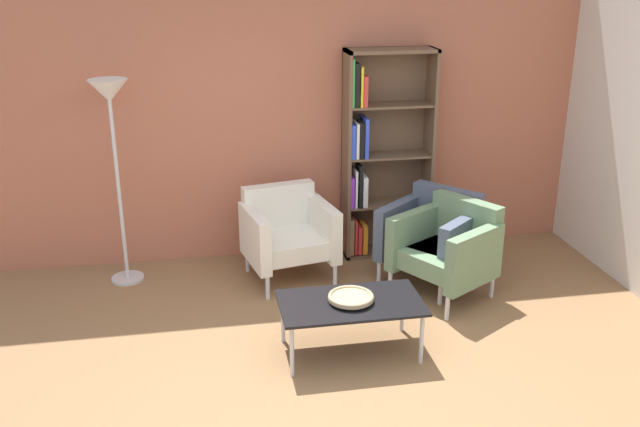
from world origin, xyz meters
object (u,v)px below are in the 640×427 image
coffee_table_low (351,306)px  decorative_bowl (351,297)px  armchair_near_window (287,232)px  armchair_spare_guest (433,235)px  floor_lamp_torchiere (111,116)px  bookshelf_tall (378,157)px  armchair_by_bookshelf (448,247)px

coffee_table_low → decorative_bowl: size_ratio=3.12×
decorative_bowl → armchair_near_window: bearing=101.2°
armchair_spare_guest → floor_lamp_torchiere: size_ratio=0.55×
armchair_near_window → bookshelf_tall: bearing=11.9°
bookshelf_tall → armchair_near_window: bearing=-156.5°
coffee_table_low → floor_lamp_torchiere: floor_lamp_torchiere is taller
armchair_near_window → coffee_table_low: bearing=-90.4°
coffee_table_low → bookshelf_tall: bearing=69.9°
bookshelf_tall → armchair_spare_guest: (0.32, -0.68, -0.52)m
decorative_bowl → armchair_by_bookshelf: (0.99, 0.77, -0.02)m
decorative_bowl → armchair_by_bookshelf: armchair_by_bookshelf is taller
decorative_bowl → floor_lamp_torchiere: floor_lamp_torchiere is taller
coffee_table_low → armchair_by_bookshelf: size_ratio=1.07×
armchair_spare_guest → floor_lamp_torchiere: 2.83m
coffee_table_low → armchair_by_bookshelf: 1.25m
coffee_table_low → armchair_spare_guest: armchair_spare_guest is taller
coffee_table_low → decorative_bowl: decorative_bowl is taller
bookshelf_tall → decorative_bowl: size_ratio=5.94×
coffee_table_low → armchair_spare_guest: (0.95, 1.04, 0.05)m
decorative_bowl → floor_lamp_torchiere: 2.45m
decorative_bowl → armchair_near_window: size_ratio=0.39×
armchair_spare_guest → decorative_bowl: bearing=-82.8°
armchair_near_window → armchair_spare_guest: 1.25m
decorative_bowl → armchair_by_bookshelf: size_ratio=0.34×
coffee_table_low → decorative_bowl: bearing=-116.6°
bookshelf_tall → armchair_near_window: bookshelf_tall is taller
bookshelf_tall → armchair_by_bookshelf: size_ratio=2.03×
coffee_table_low → floor_lamp_torchiere: 2.48m
bookshelf_tall → armchair_near_window: size_ratio=2.29×
coffee_table_low → armchair_near_window: 1.36m
coffee_table_low → armchair_near_window: size_ratio=1.20×
armchair_near_window → floor_lamp_torchiere: size_ratio=0.48×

